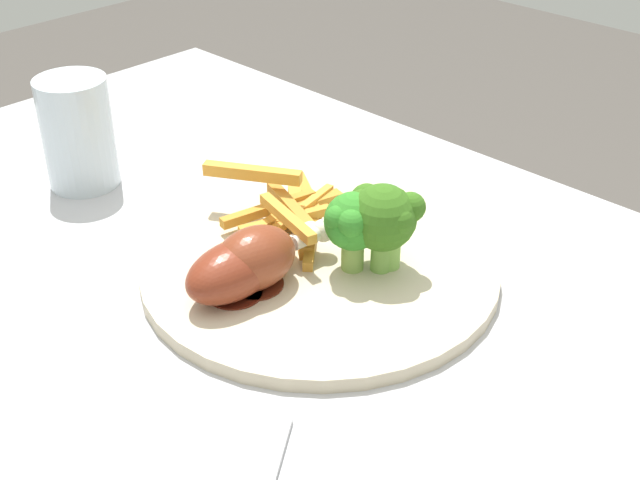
% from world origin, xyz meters
% --- Properties ---
extents(dining_table, '(1.15, 0.65, 0.73)m').
position_xyz_m(dining_table, '(0.00, 0.00, 0.62)').
color(dining_table, '#B7B7BC').
rests_on(dining_table, ground_plane).
extents(dinner_plate, '(0.29, 0.29, 0.01)m').
position_xyz_m(dinner_plate, '(-0.06, 0.05, 0.74)').
color(dinner_plate, beige).
rests_on(dinner_plate, dining_table).
extents(broccoli_floret_front, '(0.05, 0.05, 0.07)m').
position_xyz_m(broccoli_floret_front, '(-0.04, 0.06, 0.79)').
color(broccoli_floret_front, '#82A94C').
rests_on(broccoli_floret_front, dinner_plate).
extents(broccoli_floret_middle, '(0.05, 0.04, 0.06)m').
position_xyz_m(broccoli_floret_middle, '(-0.02, 0.08, 0.79)').
color(broccoli_floret_middle, '#82BB50').
rests_on(broccoli_floret_middle, dinner_plate).
extents(broccoli_floret_back, '(0.06, 0.06, 0.08)m').
position_xyz_m(broccoli_floret_back, '(-0.02, 0.08, 0.79)').
color(broccoli_floret_back, '#77AD4A').
rests_on(broccoli_floret_back, dinner_plate).
extents(carrot_fries_pile, '(0.15, 0.16, 0.05)m').
position_xyz_m(carrot_fries_pile, '(-0.12, 0.07, 0.76)').
color(carrot_fries_pile, gold).
rests_on(carrot_fries_pile, dinner_plate).
extents(chicken_drumstick_near, '(0.05, 0.13, 0.04)m').
position_xyz_m(chicken_drumstick_near, '(-0.08, -0.03, 0.77)').
color(chicken_drumstick_near, '#541B0F').
rests_on(chicken_drumstick_near, dinner_plate).
extents(chicken_drumstick_far, '(0.06, 0.12, 0.05)m').
position_xyz_m(chicken_drumstick_far, '(-0.08, -0.01, 0.77)').
color(chicken_drumstick_far, '#572012').
rests_on(chicken_drumstick_far, dinner_plate).
extents(water_glass, '(0.07, 0.07, 0.11)m').
position_xyz_m(water_glass, '(-0.34, 0.00, 0.79)').
color(water_glass, silver).
rests_on(water_glass, dining_table).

